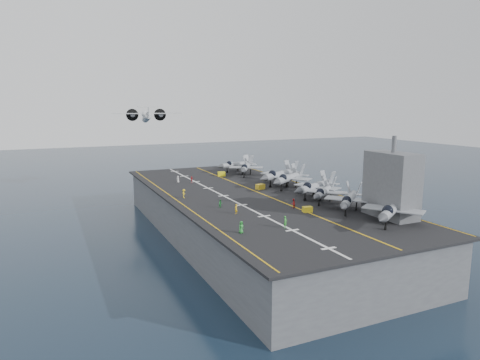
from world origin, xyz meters
name	(u,v)px	position (x,y,z in m)	size (l,w,h in m)	color
ground	(247,236)	(0.00, 0.00, 0.00)	(500.00, 500.00, 0.00)	#142135
hull	(247,216)	(0.00, 0.00, 5.00)	(36.00, 90.00, 10.00)	#56595E
flight_deck	(247,194)	(0.00, 0.00, 10.20)	(38.00, 92.00, 0.40)	black
foul_line	(259,192)	(3.00, 0.00, 10.42)	(0.35, 90.00, 0.02)	gold
landing_centerline	(223,196)	(-6.00, 0.00, 10.42)	(0.50, 90.00, 0.02)	silver
deck_edge_port	(177,200)	(-17.00, 0.00, 10.42)	(0.25, 90.00, 0.02)	gold
deck_edge_stbd	(313,187)	(18.50, 0.00, 10.42)	(0.25, 90.00, 0.02)	gold
island_superstructure	(392,177)	(15.00, -30.00, 17.90)	(5.00, 10.00, 15.00)	#56595E
fighter_jet_0	(392,209)	(11.82, -33.78, 13.08)	(18.57, 17.13, 5.36)	#969DA6
fighter_jet_1	(349,199)	(10.79, -23.52, 12.89)	(17.08, 16.74, 4.99)	gray
fighter_jet_2	(324,191)	(11.03, -14.84, 12.78)	(16.35, 15.82, 4.76)	#9AA2AB
fighter_jet_3	(315,186)	(12.02, -10.15, 13.07)	(18.27, 15.84, 5.33)	#99A2AA
fighter_jet_4	(289,177)	(12.36, 1.75, 13.12)	(18.84, 17.53, 5.44)	#8D959D
fighter_jet_5	(280,174)	(12.67, 6.88, 13.24)	(19.62, 17.47, 5.69)	#9098A0
fighter_jet_7	(246,167)	(10.93, 23.84, 12.97)	(16.27, 17.81, 5.15)	#949CA4
fighter_jet_8	(237,164)	(11.63, 31.98, 12.78)	(15.70, 12.54, 4.77)	#90989E
tow_cart_a	(307,209)	(3.10, -20.68, 10.94)	(1.95, 1.44, 1.07)	gold
tow_cart_b	(260,187)	(5.23, 3.45, 11.04)	(2.44, 1.97, 1.27)	gold
tow_cart_c	(221,174)	(4.01, 25.80, 11.03)	(2.39, 1.86, 1.26)	yellow
crew_0	(241,227)	(-14.34, -27.89, 11.40)	(1.38, 1.11, 2.00)	#268C33
crew_1	(236,209)	(-10.01, -16.12, 11.34)	(1.36, 1.26, 1.88)	gold
crew_2	(221,204)	(-10.90, -10.40, 11.22)	(1.01, 0.70, 1.65)	#1E8132
crew_3	(184,194)	(-14.82, 1.65, 11.39)	(1.27, 1.43, 1.98)	yellow
crew_4	(192,180)	(-7.33, 18.98, 11.28)	(1.21, 0.97, 1.76)	#A81A1E
crew_5	(178,179)	(-10.61, 20.62, 11.33)	(1.33, 1.19, 1.86)	silver
crew_6	(285,222)	(-6.32, -28.27, 11.43)	(1.49, 1.37, 2.06)	green
crew_7	(293,203)	(2.28, -16.79, 11.37)	(1.30, 0.99, 1.94)	#B21919
transport_plane	(147,117)	(-9.29, 61.74, 26.61)	(25.37, 18.94, 5.55)	silver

